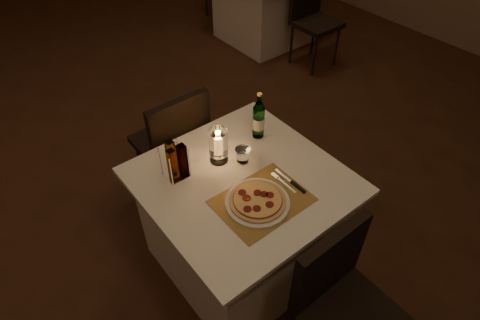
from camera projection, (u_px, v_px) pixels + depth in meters
floor at (155, 202)px, 2.97m from camera, size 8.00×10.00×0.02m
main_table at (242, 222)px, 2.35m from camera, size 1.00×1.00×0.74m
chair_near at (341, 296)px, 1.82m from camera, size 0.42×0.42×0.90m
chair_far at (174, 138)px, 2.64m from camera, size 0.42×0.42×0.90m
placemat at (262, 201)px, 1.98m from camera, size 0.45×0.34×0.00m
plate at (257, 202)px, 1.96m from camera, size 0.32×0.32×0.01m
pizza at (257, 200)px, 1.95m from camera, size 0.28×0.28×0.02m
fork at (282, 181)px, 2.08m from camera, size 0.02×0.18×0.00m
knife at (295, 184)px, 2.06m from camera, size 0.02×0.22×0.01m
tumbler at (243, 155)px, 2.17m from camera, size 0.08×0.08×0.08m
water_bottle at (259, 119)px, 2.28m from camera, size 0.07×0.07×0.29m
hurricane_candle at (218, 144)px, 2.12m from camera, size 0.11×0.11×0.20m
cruet_caddy at (176, 162)px, 2.05m from camera, size 0.12×0.12×0.21m
neighbor_table_right at (265, 8)px, 4.64m from camera, size 1.00×1.00×0.74m
neighbor_chair_ra at (312, 13)px, 4.11m from camera, size 0.42×0.42×0.90m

